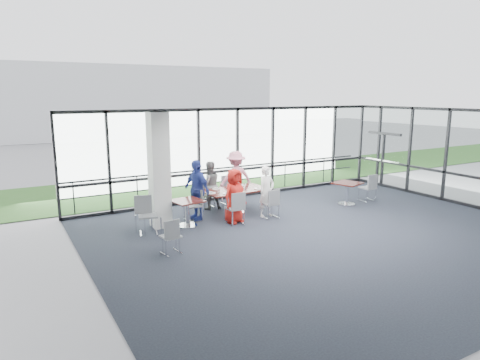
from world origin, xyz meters
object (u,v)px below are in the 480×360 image
diner_near_left (234,196)px  structural_column (159,170)px  diner_end (197,190)px  chair_main_end (193,206)px  main_table (235,193)px  chair_main_nr (270,204)px  diner_near_right (267,192)px  diner_far_left (209,185)px  chair_main_fl (207,194)px  side_table_right (347,186)px  chair_main_fr (229,190)px  chair_spare_r (368,188)px  chair_spare_la (171,236)px  side_table_left (187,205)px  chair_main_nl (235,208)px  diner_far_right (236,178)px  chair_spare_lb (148,216)px

diner_near_left → structural_column: bearing=145.1°
diner_end → chair_main_end: diner_end is taller
main_table → chair_main_nr: size_ratio=2.44×
diner_near_right → chair_main_end: 2.25m
diner_far_left → chair_main_fl: diner_far_left is taller
side_table_right → chair_main_nr: size_ratio=1.19×
diner_far_left → chair_main_fr: diner_far_left is taller
side_table_right → chair_main_end: 5.33m
chair_main_nr → chair_spare_r: chair_spare_r is taller
chair_main_nr → diner_near_right: bearing=97.6°
main_table → chair_main_end: bearing=-178.7°
diner_end → chair_spare_la: (-1.69, -2.28, -0.47)m
side_table_right → chair_main_nr: (-3.12, -0.04, -0.20)m
chair_main_fr → chair_main_nr: bearing=92.1°
chair_main_nr → chair_spare_r: size_ratio=0.91×
main_table → chair_main_end: size_ratio=2.32×
side_table_left → chair_spare_r: size_ratio=0.95×
diner_end → chair_main_nl: 1.30m
diner_end → chair_spare_la: diner_end is taller
diner_far_right → chair_spare_r: (4.18, -1.89, -0.43)m
chair_main_fl → chair_spare_lb: size_ratio=0.89×
side_table_left → chair_spare_lb: (-1.17, -0.12, -0.13)m
diner_far_right → chair_spare_la: size_ratio=2.15×
chair_main_nl → diner_far_left: bearing=89.0°
diner_near_right → chair_spare_la: diner_near_right is taller
diner_end → diner_near_right: bearing=53.1°
diner_near_right → chair_main_nr: (0.03, -0.18, -0.35)m
main_table → side_table_right: bearing=-18.2°
side_table_right → chair_spare_lb: bearing=177.4°
chair_main_nr → chair_spare_lb: 3.68m
chair_main_fl → chair_spare_lb: chair_spare_lb is taller
diner_near_right → chair_spare_lb: 3.65m
side_table_left → diner_near_left: size_ratio=0.57×
diner_near_right → diner_far_left: diner_far_left is taller
chair_spare_lb → chair_spare_r: chair_spare_lb is taller
structural_column → side_table_right: structural_column is taller
chair_main_fl → side_table_left: bearing=48.5°
side_table_right → chair_main_nr: chair_main_nr is taller
diner_end → chair_main_nl: bearing=22.1°
chair_main_end → chair_spare_la: 2.66m
chair_main_fl → chair_main_end: chair_main_end is taller
diner_end → diner_near_left: bearing=29.1°
diner_end → chair_main_nr: diner_end is taller
chair_main_nr → chair_main_fr: bearing=96.0°
structural_column → diner_far_left: structural_column is taller
main_table → chair_spare_r: 4.81m
diner_near_right → diner_end: diner_end is taller
chair_spare_lb → main_table: bearing=-153.0°
diner_end → chair_spare_lb: bearing=-84.6°
side_table_right → chair_main_fr: bearing=149.0°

